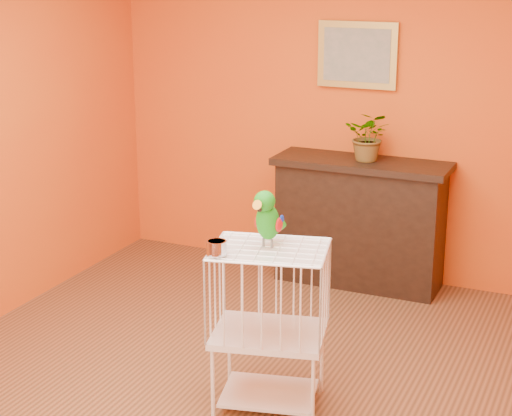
% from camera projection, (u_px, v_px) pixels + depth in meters
% --- Properties ---
extents(ground, '(4.50, 4.50, 0.00)m').
position_uv_depth(ground, '(233.00, 396.00, 5.01)').
color(ground, brown).
rests_on(ground, ground).
extents(room_shell, '(4.50, 4.50, 4.50)m').
position_uv_depth(room_shell, '(230.00, 130.00, 4.55)').
color(room_shell, '#D35613').
rests_on(room_shell, ground).
extents(console_cabinet, '(1.33, 0.48, 0.99)m').
position_uv_depth(console_cabinet, '(360.00, 223.00, 6.58)').
color(console_cabinet, black).
rests_on(console_cabinet, ground).
extents(potted_plant, '(0.36, 0.39, 0.29)m').
position_uv_depth(potted_plant, '(371.00, 141.00, 6.42)').
color(potted_plant, '#26722D').
rests_on(potted_plant, console_cabinet).
extents(framed_picture, '(0.62, 0.04, 0.50)m').
position_uv_depth(framed_picture, '(357.00, 55.00, 6.45)').
color(framed_picture, '#B39740').
rests_on(framed_picture, room_shell).
extents(birdcage, '(0.71, 0.60, 0.95)m').
position_uv_depth(birdcage, '(269.00, 326.00, 4.77)').
color(birdcage, silver).
rests_on(birdcage, ground).
extents(feed_cup, '(0.11, 0.11, 0.08)m').
position_uv_depth(feed_cup, '(217.00, 248.00, 4.51)').
color(feed_cup, silver).
rests_on(feed_cup, birdcage).
extents(parrot, '(0.16, 0.29, 0.33)m').
position_uv_depth(parrot, '(268.00, 218.00, 4.62)').
color(parrot, '#59544C').
rests_on(parrot, birdcage).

